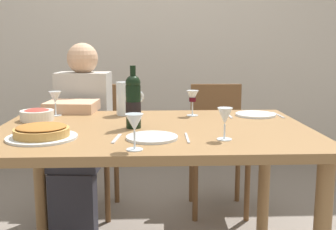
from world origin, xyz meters
name	(u,v)px	position (x,y,z in m)	size (l,w,h in m)	color
back_wall	(151,16)	(0.00, 1.92, 1.40)	(8.00, 0.10, 2.80)	beige
dining_table	(154,146)	(0.00, 0.00, 0.67)	(1.50, 1.00, 0.76)	olive
wine_bottle	(133,101)	(-0.10, 0.00, 0.89)	(0.07, 0.07, 0.30)	black
water_pitcher	(126,100)	(-0.15, 0.36, 0.84)	(0.16, 0.10, 0.19)	silver
baked_tart	(42,132)	(-0.48, -0.21, 0.79)	(0.30, 0.30, 0.06)	silver
salad_bowl	(37,114)	(-0.61, 0.21, 0.79)	(0.17, 0.17, 0.06)	silver
wine_glass_left_diner	(55,98)	(-0.54, 0.35, 0.86)	(0.07, 0.07, 0.14)	silver
wine_glass_right_diner	(134,124)	(-0.08, -0.41, 0.86)	(0.07, 0.07, 0.14)	silver
wine_glass_centre	(193,98)	(0.22, 0.31, 0.86)	(0.07, 0.07, 0.14)	silver
wine_glass_spare	(225,117)	(0.30, -0.26, 0.86)	(0.06, 0.06, 0.14)	silver
dinner_plate_left_setting	(152,137)	(-0.01, -0.23, 0.77)	(0.22, 0.22, 0.01)	silver
dinner_plate_right_setting	(256,115)	(0.57, 0.30, 0.77)	(0.22, 0.22, 0.01)	silver
fork_left_setting	(117,139)	(-0.16, -0.23, 0.76)	(0.16, 0.01, 0.01)	silver
knife_left_setting	(187,138)	(0.14, -0.23, 0.76)	(0.18, 0.01, 0.01)	silver
knife_right_setting	(278,115)	(0.70, 0.30, 0.76)	(0.18, 0.01, 0.01)	silver
spoon_right_setting	(229,115)	(0.42, 0.30, 0.76)	(0.16, 0.01, 0.01)	silver
chair_left	(89,139)	(-0.44, 0.89, 0.50)	(0.44, 0.44, 0.87)	brown
diner_left	(80,129)	(-0.46, 0.66, 0.62)	(0.37, 0.53, 1.16)	#B7B2A8
chair_right	(217,139)	(0.45, 0.86, 0.50)	(0.41, 0.41, 0.87)	brown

